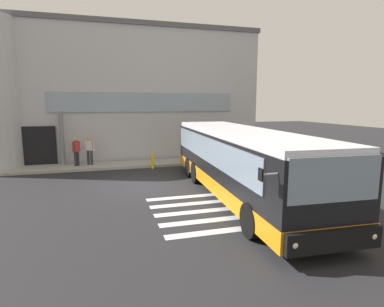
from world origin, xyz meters
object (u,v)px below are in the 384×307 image
(safety_bollard_yellow, at_px, (153,161))
(bus_main_foreground, at_px, (240,164))
(entry_support_column, at_px, (62,138))
(passenger_near_column, at_px, (76,150))
(passenger_by_doorway, at_px, (90,148))

(safety_bollard_yellow, bearing_deg, bus_main_foreground, -69.06)
(entry_support_column, xyz_separation_m, bus_main_foreground, (7.48, -8.27, -0.37))
(bus_main_foreground, height_order, safety_bollard_yellow, bus_main_foreground)
(passenger_near_column, xyz_separation_m, safety_bollard_yellow, (4.21, -1.19, -0.63))
(entry_support_column, distance_m, passenger_near_column, 1.18)
(entry_support_column, height_order, passenger_near_column, entry_support_column)
(entry_support_column, xyz_separation_m, safety_bollard_yellow, (5.01, -1.80, -1.25))
(entry_support_column, distance_m, safety_bollard_yellow, 5.47)
(entry_support_column, xyz_separation_m, passenger_near_column, (0.80, -0.61, -0.62))
(entry_support_column, distance_m, bus_main_foreground, 11.16)
(bus_main_foreground, distance_m, passenger_by_doorway, 9.87)
(passenger_by_doorway, height_order, safety_bollard_yellow, passenger_by_doorway)
(entry_support_column, height_order, safety_bollard_yellow, entry_support_column)
(bus_main_foreground, distance_m, safety_bollard_yellow, 6.98)
(entry_support_column, relative_size, safety_bollard_yellow, 3.45)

